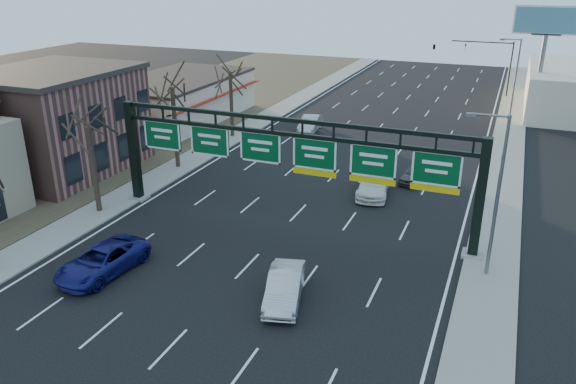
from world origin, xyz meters
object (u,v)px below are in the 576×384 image
at_px(car_silver_sedan, 285,287).
at_px(sign_gantry, 290,158).
at_px(car_blue_suv, 102,261).
at_px(car_white_wagon, 374,184).

bearing_deg(car_silver_sedan, sign_gantry, 95.40).
bearing_deg(car_blue_suv, car_white_wagon, 62.67).
relative_size(sign_gantry, car_silver_sedan, 5.21).
distance_m(sign_gantry, car_silver_sedan, 9.80).
bearing_deg(car_blue_suv, car_silver_sedan, 12.26).
bearing_deg(car_silver_sedan, car_blue_suv, 171.87).
bearing_deg(car_silver_sedan, car_white_wagon, 72.68).
relative_size(car_blue_suv, car_silver_sedan, 1.18).
bearing_deg(sign_gantry, car_blue_suv, -126.58).
xyz_separation_m(sign_gantry, car_white_wagon, (3.79, 7.35, -3.85)).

